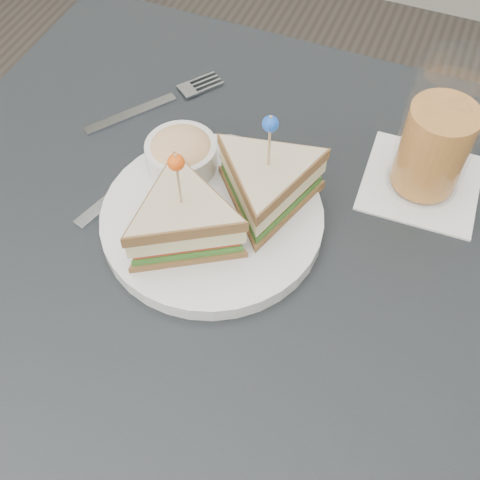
# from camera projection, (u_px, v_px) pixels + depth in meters

# --- Properties ---
(ground_plane) EXTENTS (3.50, 3.50, 0.00)m
(ground_plane) POSITION_uv_depth(u_px,v_px,m) (234.00, 470.00, 1.23)
(ground_plane) COLOR #3F3833
(table) EXTENTS (0.80, 0.80, 0.75)m
(table) POSITION_uv_depth(u_px,v_px,m) (229.00, 308.00, 0.68)
(table) COLOR black
(table) RESTS_ON ground
(plate_meal) EXTENTS (0.27, 0.26, 0.14)m
(plate_meal) POSITION_uv_depth(u_px,v_px,m) (218.00, 200.00, 0.63)
(plate_meal) COLOR white
(plate_meal) RESTS_ON table
(cutlery_fork) EXTENTS (0.13, 0.17, 0.01)m
(cutlery_fork) POSITION_uv_depth(u_px,v_px,m) (161.00, 101.00, 0.77)
(cutlery_fork) COLOR silver
(cutlery_fork) RESTS_ON table
(cutlery_knife) EXTENTS (0.08, 0.20, 0.01)m
(cutlery_knife) POSITION_uv_depth(u_px,v_px,m) (137.00, 177.00, 0.69)
(cutlery_knife) COLOR silver
(cutlery_knife) RESTS_ON table
(drink_set) EXTENTS (0.13, 0.13, 0.16)m
(drink_set) POSITION_uv_depth(u_px,v_px,m) (437.00, 138.00, 0.63)
(drink_set) COLOR white
(drink_set) RESTS_ON table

